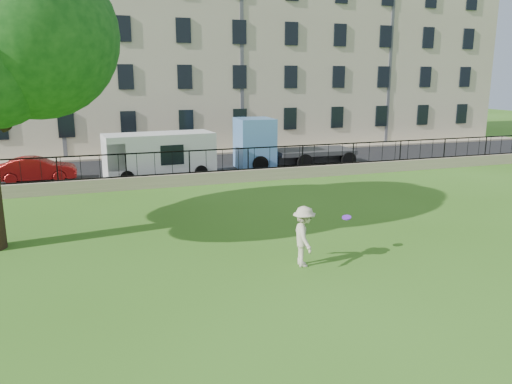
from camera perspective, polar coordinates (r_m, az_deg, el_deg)
name	(u,v)px	position (r m, az deg, el deg)	size (l,w,h in m)	color
ground	(280,274)	(13.60, 2.75, -9.38)	(120.00, 120.00, 0.00)	#346317
retaining_wall	(190,179)	(24.62, -7.56, 1.45)	(50.00, 0.40, 0.60)	gray
iron_railing	(189,162)	(24.47, -7.62, 3.41)	(50.00, 0.05, 1.13)	black
street	(174,169)	(29.22, -9.38, 2.62)	(60.00, 9.00, 0.01)	black
sidewalk	(161,155)	(34.29, -10.86, 4.17)	(60.00, 1.40, 0.12)	gray
building_row	(145,53)	(39.56, -12.52, 15.21)	(56.40, 10.40, 13.80)	beige
man	(304,236)	(13.97, 5.49, -5.07)	(1.11, 0.64, 1.71)	beige
frisbee	(347,217)	(14.84, 10.32, -2.87)	(0.27, 0.27, 0.03)	#6B24CC
red_sedan	(37,169)	(27.57, -23.77, 2.38)	(1.32, 3.79, 1.25)	maroon
white_van	(160,156)	(26.63, -10.97, 4.10)	(5.58, 2.18, 2.34)	silver
blue_truck	(294,142)	(29.62, 4.42, 5.72)	(6.91, 2.45, 2.90)	#578BCD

